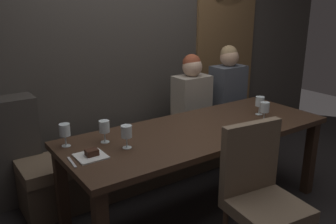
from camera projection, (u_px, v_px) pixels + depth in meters
ground at (197, 209)px, 3.09m from camera, size 9.00×9.00×0.00m
back_wall_tiled at (123, 23)px, 3.59m from camera, size 6.00×0.12×3.00m
arched_door at (226, 31)px, 4.31m from camera, size 0.90×0.05×2.55m
dining_table at (199, 139)px, 2.89m from camera, size 2.20×0.84×0.74m
banquette_bench at (153, 157)px, 3.56m from camera, size 2.50×0.44×0.45m
chair_near_side at (260, 189)px, 2.31m from camera, size 0.49×0.49×0.98m
diner_redhead at (192, 94)px, 3.65m from camera, size 0.36×0.24×0.76m
diner_bearded at (228, 85)px, 3.90m from camera, size 0.36×0.24×0.81m
wine_glass_near_right at (126, 132)px, 2.46m from camera, size 0.08×0.08×0.16m
wine_glass_center_front at (265, 108)px, 3.01m from camera, size 0.08×0.08×0.16m
wine_glass_far_right at (65, 131)px, 2.49m from camera, size 0.08×0.08×0.16m
wine_glass_end_left at (104, 127)px, 2.56m from camera, size 0.08×0.08×0.16m
wine_glass_near_left at (260, 102)px, 3.18m from camera, size 0.08×0.08×0.16m
dessert_plate at (91, 155)px, 2.35m from camera, size 0.19×0.19×0.05m
fork_on_table at (72, 162)px, 2.27m from camera, size 0.03×0.17×0.01m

